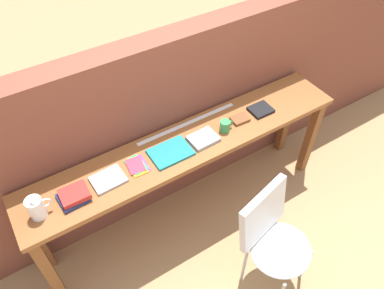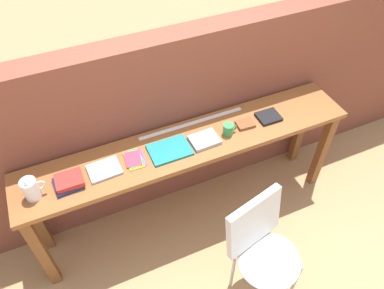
# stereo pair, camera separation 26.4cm
# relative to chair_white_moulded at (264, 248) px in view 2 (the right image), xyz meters

# --- Properties ---
(ground_plane) EXTENTS (40.00, 40.00, 0.00)m
(ground_plane) POSITION_rel_chair_white_moulded_xyz_m (-0.20, 0.49, -0.53)
(ground_plane) COLOR tan
(brick_wall_back) EXTENTS (6.00, 0.20, 1.56)m
(brick_wall_back) POSITION_rel_chair_white_moulded_xyz_m (-0.20, 1.13, 0.25)
(brick_wall_back) COLOR brown
(brick_wall_back) RESTS_ON ground
(sideboard) EXTENTS (2.50, 0.44, 0.88)m
(sideboard) POSITION_rel_chair_white_moulded_xyz_m (-0.20, 0.79, 0.21)
(sideboard) COLOR brown
(sideboard) RESTS_ON ground
(chair_white_moulded) EXTENTS (0.53, 0.54, 0.89)m
(chair_white_moulded) POSITION_rel_chair_white_moulded_xyz_m (0.00, 0.00, 0.00)
(chair_white_moulded) COLOR silver
(chair_white_moulded) RESTS_ON ground
(pitcher_white) EXTENTS (0.14, 0.10, 0.18)m
(pitcher_white) POSITION_rel_chair_white_moulded_xyz_m (-1.28, 0.75, 0.43)
(pitcher_white) COLOR white
(pitcher_white) RESTS_ON sideboard
(book_stack_leftmost) EXTENTS (0.19, 0.17, 0.06)m
(book_stack_leftmost) POSITION_rel_chair_white_moulded_xyz_m (-1.06, 0.75, 0.38)
(book_stack_leftmost) COLOR navy
(book_stack_leftmost) RESTS_ON sideboard
(magazine_cycling) EXTENTS (0.22, 0.18, 0.02)m
(magazine_cycling) POSITION_rel_chair_white_moulded_xyz_m (-0.82, 0.78, 0.36)
(magazine_cycling) COLOR #9E9EA3
(magazine_cycling) RESTS_ON sideboard
(pamphlet_pile_colourful) EXTENTS (0.14, 0.19, 0.01)m
(pamphlet_pile_colourful) POSITION_rel_chair_white_moulded_xyz_m (-0.61, 0.79, 0.36)
(pamphlet_pile_colourful) COLOR purple
(pamphlet_pile_colourful) RESTS_ON sideboard
(book_open_centre) EXTENTS (0.29, 0.21, 0.02)m
(book_open_centre) POSITION_rel_chair_white_moulded_xyz_m (-0.36, 0.77, 0.36)
(book_open_centre) COLOR #19757A
(book_open_centre) RESTS_ON sideboard
(book_grey_hardcover) EXTENTS (0.21, 0.17, 0.03)m
(book_grey_hardcover) POSITION_rel_chair_white_moulded_xyz_m (-0.09, 0.75, 0.37)
(book_grey_hardcover) COLOR #9E9EA3
(book_grey_hardcover) RESTS_ON sideboard
(mug) EXTENTS (0.11, 0.08, 0.09)m
(mug) POSITION_rel_chair_white_moulded_xyz_m (0.10, 0.75, 0.40)
(mug) COLOR #338C4C
(mug) RESTS_ON sideboard
(leather_journal_brown) EXTENTS (0.14, 0.11, 0.02)m
(leather_journal_brown) POSITION_rel_chair_white_moulded_xyz_m (0.26, 0.78, 0.37)
(leather_journal_brown) COLOR brown
(leather_journal_brown) RESTS_ON sideboard
(book_repair_rightmost) EXTENTS (0.17, 0.15, 0.02)m
(book_repair_rightmost) POSITION_rel_chair_white_moulded_xyz_m (0.46, 0.78, 0.37)
(book_repair_rightmost) COLOR black
(book_repair_rightmost) RESTS_ON sideboard
(ruler_metal_back_edge) EXTENTS (0.84, 0.03, 0.00)m
(ruler_metal_back_edge) POSITION_rel_chair_white_moulded_xyz_m (-0.10, 0.96, 0.35)
(ruler_metal_back_edge) COLOR silver
(ruler_metal_back_edge) RESTS_ON sideboard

